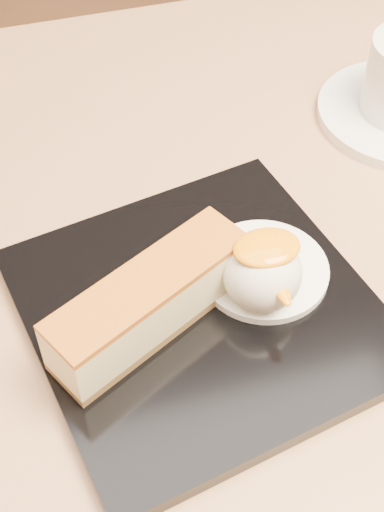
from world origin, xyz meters
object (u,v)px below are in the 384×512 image
object	(u,v)px
table	(239,411)
dessert_plate	(200,311)
ice_cream_scoop	(262,273)
cheesecake	(150,302)

from	to	relation	value
table	dessert_plate	bearing A→B (deg)	-175.71
ice_cream_scoop	cheesecake	bearing A→B (deg)	180.00
table	cheesecake	world-z (taller)	cheesecake
cheesecake	ice_cream_scoop	world-z (taller)	ice_cream_scoop
table	cheesecake	distance (m)	0.20
table	ice_cream_scoop	size ratio (longest dim) A/B	15.36
cheesecake	dessert_plate	bearing A→B (deg)	-18.99
table	ice_cream_scoop	distance (m)	0.19
dessert_plate	ice_cream_scoop	bearing A→B (deg)	-7.13
dessert_plate	ice_cream_scoop	world-z (taller)	ice_cream_scoop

